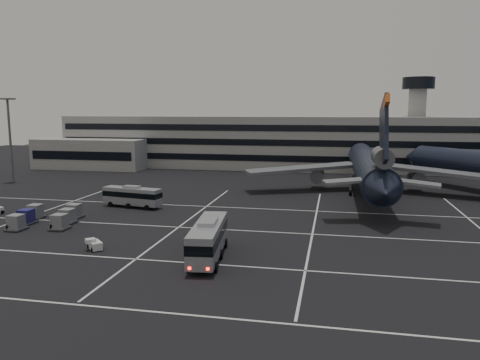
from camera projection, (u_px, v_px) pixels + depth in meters
name	position (u px, v px, depth m)	size (l,w,h in m)	color
ground	(214.00, 237.00, 58.45)	(260.00, 260.00, 0.00)	black
lane_markings	(223.00, 236.00, 58.96)	(90.00, 55.62, 0.01)	silver
terminal	(270.00, 143.00, 126.91)	(125.00, 26.00, 24.00)	gray
hills	(342.00, 169.00, 221.38)	(352.00, 180.00, 44.00)	#38332B
lightpole_left	(9.00, 128.00, 101.47)	(2.40, 2.40, 18.28)	slate
trijet_main	(369.00, 167.00, 86.71)	(47.46, 57.50, 18.08)	black
bus_near	(208.00, 238.00, 49.81)	(4.15, 12.29, 4.26)	#9A9DA2
bus_far	(132.00, 196.00, 76.20)	(10.32, 4.13, 3.55)	#9A9DA2
tug_b	(95.00, 245.00, 53.19)	(2.40, 2.41, 1.37)	silver
uld_cluster	(47.00, 217.00, 65.30)	(9.87, 10.92, 2.09)	#2D2D30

